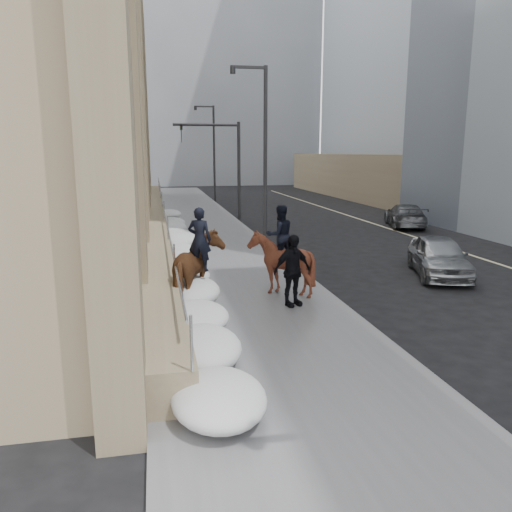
{
  "coord_description": "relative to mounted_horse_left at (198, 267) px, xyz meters",
  "views": [
    {
      "loc": [
        -2.26,
        -9.13,
        4.17
      ],
      "look_at": [
        0.11,
        2.5,
        1.7
      ],
      "focal_mm": 35.0,
      "sensor_mm": 36.0,
      "label": 1
    }
  ],
  "objects": [
    {
      "name": "pedestrian",
      "position": [
        2.47,
        -0.55,
        -0.07
      ],
      "size": [
        1.23,
        0.83,
        1.94
      ],
      "primitive_type": "imported",
      "rotation": [
        0.0,
        0.0,
        0.35
      ],
      "color": "black",
      "rests_on": "sidewalk"
    },
    {
      "name": "traffic_signal",
      "position": [
        3.27,
        18.11,
        2.84
      ],
      "size": [
        4.1,
        0.22,
        6.0
      ],
      "color": "#2D2D30",
      "rests_on": "ground"
    },
    {
      "name": "car_grey",
      "position": [
        12.89,
        12.92,
        -0.51
      ],
      "size": [
        3.11,
        4.85,
        1.31
      ],
      "primitive_type": "imported",
      "rotation": [
        0.0,
        0.0,
        2.83
      ],
      "color": "#4E5054",
      "rests_on": "ground"
    },
    {
      "name": "mounted_horse_left",
      "position": [
        0.0,
        0.0,
        0.0
      ],
      "size": [
        1.8,
        2.53,
        2.64
      ],
      "rotation": [
        0.0,
        0.0,
        2.78
      ],
      "color": "#4E2D17",
      "rests_on": "sidewalk"
    },
    {
      "name": "car_silver",
      "position": [
        8.42,
        2.1,
        -0.47
      ],
      "size": [
        2.84,
        4.36,
        1.38
      ],
      "primitive_type": "imported",
      "rotation": [
        0.0,
        0.0,
        -0.32
      ],
      "color": "#939699",
      "rests_on": "ground"
    },
    {
      "name": "streetlight_mid",
      "position": [
        3.94,
        10.11,
        3.42
      ],
      "size": [
        1.71,
        0.24,
        8.0
      ],
      "color": "#2D2D30",
      "rests_on": "ground"
    },
    {
      "name": "bg_building_far",
      "position": [
        -4.8,
        68.11,
        8.84
      ],
      "size": [
        24.0,
        12.0,
        20.0
      ],
      "primitive_type": "cube",
      "color": "gray",
      "rests_on": "ground"
    },
    {
      "name": "limestone_building",
      "position": [
        -4.06,
        16.07,
        7.74
      ],
      "size": [
        6.1,
        44.0,
        18.0
      ],
      "color": "#998764",
      "rests_on": "ground"
    },
    {
      "name": "bg_building_mid",
      "position": [
        5.2,
        56.11,
        12.84
      ],
      "size": [
        30.0,
        12.0,
        28.0
      ],
      "primitive_type": "cube",
      "color": "slate",
      "rests_on": "ground"
    },
    {
      "name": "sidewalk",
      "position": [
        1.2,
        6.11,
        -1.1
      ],
      "size": [
        5.0,
        80.0,
        0.12
      ],
      "primitive_type": "cube",
      "color": "#5A595C",
      "rests_on": "ground"
    },
    {
      "name": "snow_bank",
      "position": [
        -0.22,
        4.22,
        -0.69
      ],
      "size": [
        1.7,
        18.1,
        0.76
      ],
      "color": "silver",
      "rests_on": "sidewalk"
    },
    {
      "name": "curb",
      "position": [
        3.82,
        6.11,
        -1.1
      ],
      "size": [
        0.24,
        80.0,
        0.12
      ],
      "primitive_type": "cube",
      "color": "slate",
      "rests_on": "ground"
    },
    {
      "name": "streetlight_far",
      "position": [
        3.94,
        30.11,
        3.42
      ],
      "size": [
        1.71,
        0.24,
        8.0
      ],
      "color": "#2D2D30",
      "rests_on": "ground"
    },
    {
      "name": "lane_line",
      "position": [
        11.7,
        6.11,
        -1.16
      ],
      "size": [
        0.15,
        70.0,
        0.01
      ],
      "primitive_type": "cube",
      "color": "#BFB78C",
      "rests_on": "ground"
    },
    {
      "name": "mounted_horse_right",
      "position": [
        2.44,
        0.64,
        0.01
      ],
      "size": [
        1.77,
        1.92,
        2.58
      ],
      "rotation": [
        0.0,
        0.0,
        3.34
      ],
      "color": "#4C2215",
      "rests_on": "sidewalk"
    },
    {
      "name": "ground",
      "position": [
        1.2,
        -3.89,
        -1.16
      ],
      "size": [
        140.0,
        140.0,
        0.0
      ],
      "primitive_type": "plane",
      "color": "black",
      "rests_on": "ground"
    }
  ]
}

